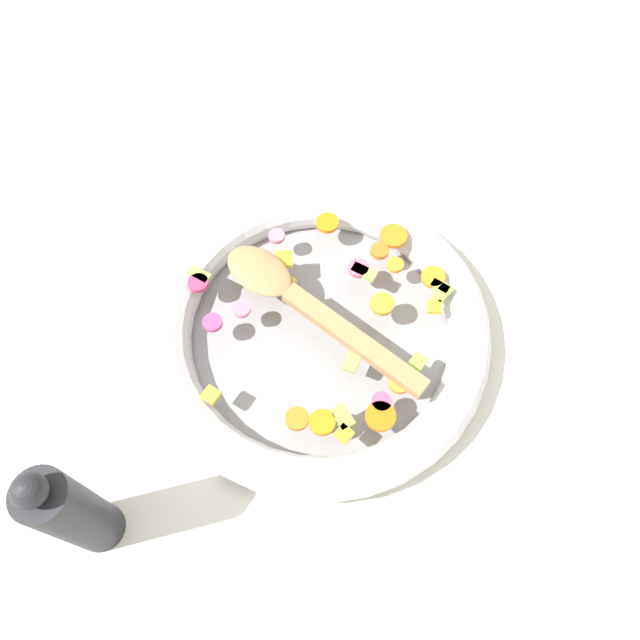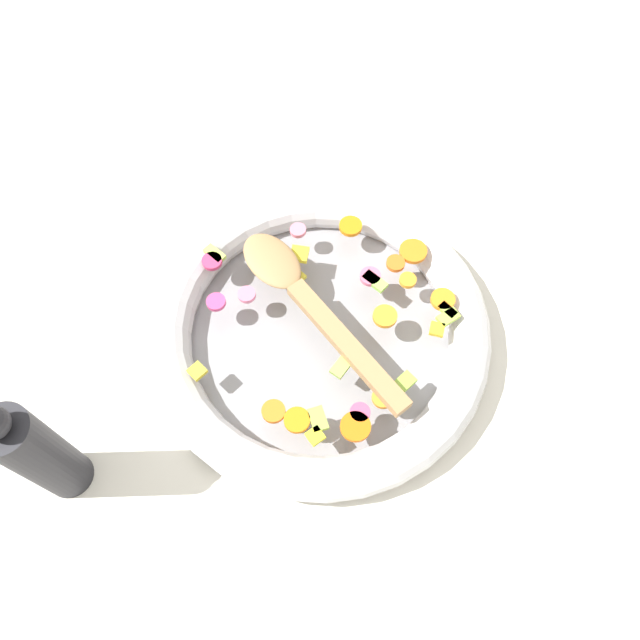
% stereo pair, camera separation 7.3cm
% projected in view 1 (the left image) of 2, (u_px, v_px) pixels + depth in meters
% --- Properties ---
extents(ground_plane, '(4.00, 4.00, 0.00)m').
position_uv_depth(ground_plane, '(320.00, 338.00, 0.77)').
color(ground_plane, silver).
extents(skillet, '(0.41, 0.41, 0.05)m').
position_uv_depth(skillet, '(320.00, 331.00, 0.75)').
color(skillet, gray).
rests_on(skillet, ground_plane).
extents(chopped_vegetables, '(0.32, 0.30, 0.01)m').
position_uv_depth(chopped_vegetables, '(338.00, 312.00, 0.73)').
color(chopped_vegetables, orange).
rests_on(chopped_vegetables, skillet).
extents(wooden_spoon, '(0.26, 0.18, 0.01)m').
position_uv_depth(wooden_spoon, '(301.00, 301.00, 0.72)').
color(wooden_spoon, '#A87F51').
rests_on(wooden_spoon, chopped_vegetables).
extents(pepper_mill, '(0.05, 0.05, 0.20)m').
position_uv_depth(pepper_mill, '(72.00, 512.00, 0.59)').
color(pepper_mill, '#232328').
rests_on(pepper_mill, ground_plane).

